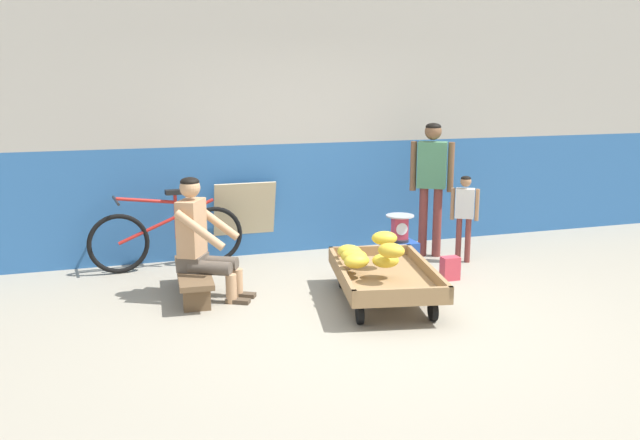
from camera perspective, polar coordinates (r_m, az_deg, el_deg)
The scene contains 13 objects.
ground_plane at distance 5.78m, azimuth 4.82°, elevation -8.55°, with size 80.00×80.00×0.00m, color gray.
back_wall at distance 7.89m, azimuth -2.38°, elevation 8.93°, with size 16.00×0.30×3.20m.
banana_cart at distance 6.16m, azimuth 5.50°, elevation -4.89°, with size 1.10×1.58×0.36m.
banana_pile at distance 6.09m, azimuth 4.28°, elevation -2.81°, with size 0.63×0.85×0.26m.
low_bench at distance 6.41m, azimuth -10.70°, elevation -4.75°, with size 0.37×1.12×0.27m.
vendor_seated at distance 6.28m, azimuth -10.09°, elevation -1.59°, with size 0.74×0.65×1.14m.
plastic_crate at distance 7.28m, azimuth 6.74°, elevation -2.99°, with size 0.36×0.28×0.30m.
weighing_scale at distance 7.21m, azimuth 6.80°, elevation -0.67°, with size 0.30×0.30×0.29m.
bicycle_near_left at distance 7.39m, azimuth -12.87°, elevation -1.37°, with size 1.66×0.48×0.86m.
sign_board at distance 7.72m, azimuth -6.45°, elevation 0.06°, with size 0.70×0.25×0.88m.
customer_adult at distance 7.71m, azimuth 9.48°, elevation 3.85°, with size 0.43×0.34×1.53m.
customer_child at distance 7.57m, azimuth 12.19°, elevation 0.90°, with size 0.27×0.22×0.97m.
shopping_bag at distance 6.98m, azimuth 11.00°, elevation -4.05°, with size 0.18×0.12×0.24m, color #D13D4C.
Camera 1 is at (-2.12, -4.98, 2.03)m, focal length 37.63 mm.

